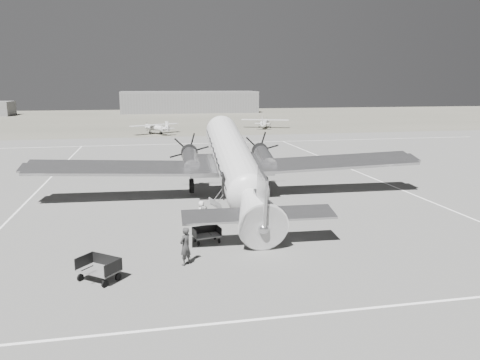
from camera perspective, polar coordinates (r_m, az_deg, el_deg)
name	(u,v)px	position (r m, az deg, el deg)	size (l,w,h in m)	color
ground	(282,214)	(32.30, 5.13, -4.12)	(260.00, 260.00, 0.00)	slate
taxi_line_near	(382,307)	(20.13, 16.91, -14.57)	(60.00, 0.15, 0.01)	white
taxi_line_right	(439,205)	(37.45, 23.05, -2.81)	(0.15, 80.00, 0.01)	white
taxi_line_left	(35,193)	(41.70, -23.69, -1.46)	(0.15, 60.00, 0.01)	white
taxi_line_horizon	(206,143)	(70.89, -4.12, 4.49)	(90.00, 0.15, 0.01)	white
grass_infield	(179,118)	(125.40, -7.40, 7.50)	(260.00, 90.00, 0.01)	#676457
hangar_main	(189,102)	(150.52, -6.22, 9.45)	(42.00, 14.00, 6.60)	#5F5F5F
dc3_airliner	(235,165)	(34.23, -0.67, 1.90)	(31.02, 21.53, 5.91)	#A9A9AB
light_plane_left	(156,129)	(85.09, -10.21, 6.18)	(9.42, 7.64, 1.95)	silver
light_plane_right	(265,123)	(95.53, 3.05, 6.93)	(9.68, 7.85, 2.01)	silver
baggage_cart_near	(207,235)	(26.38, -4.07, -6.71)	(1.57, 1.11, 0.89)	slate
baggage_cart_far	(99,269)	(22.34, -16.83, -10.40)	(1.91, 1.35, 1.08)	slate
ground_crew	(185,246)	(23.23, -6.69, -8.01)	(0.69, 0.46, 1.91)	#2E2E2E
ramp_agent	(205,220)	(27.64, -4.35, -4.92)	(0.85, 0.66, 1.75)	#A8A8A6
passenger	(201,212)	(29.91, -4.72, -3.93)	(0.72, 0.47, 1.47)	silver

